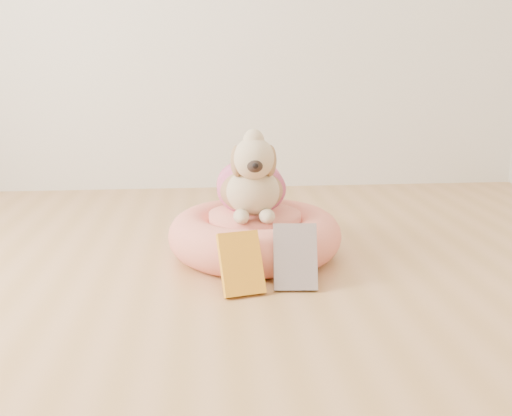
{
  "coord_description": "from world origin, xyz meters",
  "views": [
    {
      "loc": [
        0.07,
        -1.15,
        0.72
      ],
      "look_at": [
        0.26,
        0.9,
        0.2
      ],
      "focal_mm": 40.0,
      "sensor_mm": 36.0,
      "label": 1
    }
  ],
  "objects": [
    {
      "name": "book_white",
      "position": [
        0.36,
        0.62,
        0.1
      ],
      "size": [
        0.15,
        0.12,
        0.21
      ],
      "primitive_type": "cube",
      "rotation": [
        -0.44,
        0.0,
        -0.08
      ],
      "color": "white",
      "rests_on": "floor"
    },
    {
      "name": "floor",
      "position": [
        0.0,
        0.0,
        0.0
      ],
      "size": [
        4.5,
        4.5,
        0.0
      ],
      "primitive_type": "plane",
      "color": "tan",
      "rests_on": "ground"
    },
    {
      "name": "pet_bed",
      "position": [
        0.26,
        0.95,
        0.08
      ],
      "size": [
        0.67,
        0.67,
        0.17
      ],
      "color": "#EF745D",
      "rests_on": "floor"
    },
    {
      "name": "dog",
      "position": [
        0.25,
        0.96,
        0.34
      ],
      "size": [
        0.33,
        0.47,
        0.34
      ],
      "primitive_type": null,
      "rotation": [
        0.0,
        0.0,
        -0.02
      ],
      "color": "brown",
      "rests_on": "pet_bed"
    },
    {
      "name": "book_yellow",
      "position": [
        0.18,
        0.58,
        0.1
      ],
      "size": [
        0.16,
        0.14,
        0.2
      ],
      "primitive_type": "cube",
      "rotation": [
        -0.46,
        0.0,
        0.24
      ],
      "color": "yellow",
      "rests_on": "floor"
    }
  ]
}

